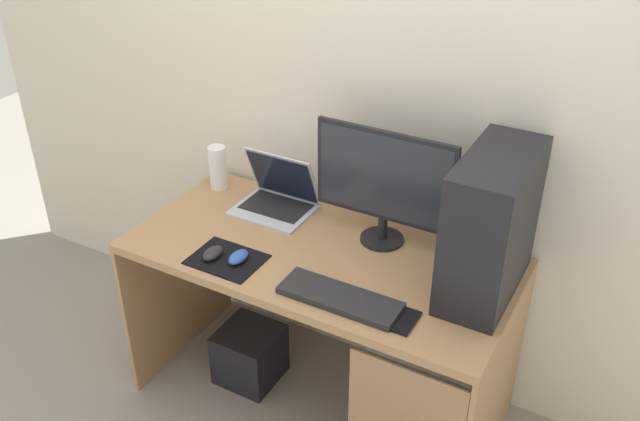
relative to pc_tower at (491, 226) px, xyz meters
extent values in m
plane|color=gray|center=(-0.59, -0.08, -1.00)|extent=(8.00, 8.00, 0.00)
cube|color=beige|center=(-0.59, 0.30, 0.30)|extent=(4.00, 0.04, 2.60)
cube|color=#A37A51|center=(-0.59, -0.08, -0.27)|extent=(1.44, 0.69, 0.03)
cube|color=#A37A51|center=(-1.30, -0.08, -0.65)|extent=(0.02, 0.69, 0.72)
cube|color=#A37A51|center=(0.12, -0.08, -0.65)|extent=(0.02, 0.69, 0.72)
cube|color=black|center=(0.00, 0.00, 0.00)|extent=(0.21, 0.46, 0.50)
cylinder|color=black|center=(-0.42, 0.10, -0.24)|extent=(0.17, 0.17, 0.01)
cylinder|color=black|center=(-0.42, 0.10, -0.19)|extent=(0.04, 0.04, 0.09)
cube|color=black|center=(-0.42, 0.09, 0.03)|extent=(0.54, 0.02, 0.35)
cube|color=#232833|center=(-0.42, 0.08, 0.03)|extent=(0.51, 0.00, 0.32)
cube|color=#B7BCC6|center=(-0.90, 0.08, -0.24)|extent=(0.31, 0.25, 0.01)
cube|color=black|center=(-0.90, 0.10, -0.24)|extent=(0.27, 0.17, 0.00)
cube|color=#B7BCC6|center=(-0.90, 0.16, -0.13)|extent=(0.31, 0.10, 0.23)
cube|color=black|center=(-0.90, 0.15, -0.13)|extent=(0.28, 0.08, 0.21)
cylinder|color=white|center=(-1.21, 0.14, -0.16)|extent=(0.07, 0.07, 0.19)
cube|color=#232326|center=(-0.39, -0.30, -0.24)|extent=(0.42, 0.14, 0.02)
cube|color=black|center=(-0.86, -0.29, -0.25)|extent=(0.26, 0.20, 0.00)
ellipsoid|color=#2D51B2|center=(-0.82, -0.28, -0.23)|extent=(0.06, 0.10, 0.03)
ellipsoid|color=#232326|center=(-0.91, -0.31, -0.23)|extent=(0.06, 0.10, 0.03)
cube|color=black|center=(-0.16, -0.30, -0.25)|extent=(0.07, 0.13, 0.01)
cube|color=black|center=(-0.92, -0.11, -0.88)|extent=(0.25, 0.25, 0.25)
camera|label=1|loc=(0.44, -1.94, 1.20)|focal=39.00mm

